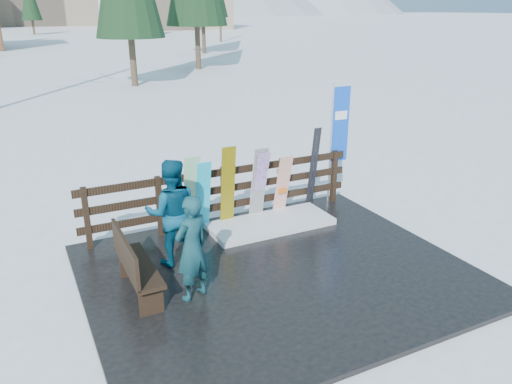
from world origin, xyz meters
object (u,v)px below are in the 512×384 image
bench (134,264)px  rental_flag (338,129)px  snowboard_2 (228,187)px  snowboard_3 (260,186)px  person_back (172,213)px  snowboard_5 (282,186)px  snowboard_0 (203,197)px  snowboard_1 (192,195)px  snowboard_4 (258,184)px  person_front (192,248)px

bench → rental_flag: rental_flag is taller
snowboard_2 → snowboard_3: bearing=0.0°
person_back → snowboard_5: bearing=-144.6°
bench → snowboard_0: snowboard_0 is taller
snowboard_1 → snowboard_4: snowboard_1 is taller
snowboard_1 → rental_flag: 3.52m
snowboard_1 → snowboard_5: 1.93m
snowboard_1 → snowboard_3: (1.41, 0.00, -0.05)m
bench → snowboard_1: size_ratio=0.96×
snowboard_0 → snowboard_3: size_ratio=0.96×
snowboard_2 → person_front: bearing=-125.0°
person_back → bench: bearing=56.1°
person_front → snowboard_2: bearing=-148.7°
snowboard_2 → person_front: size_ratio=1.03×
snowboard_2 → snowboard_5: bearing=0.0°
person_front → rental_flag: bearing=-174.0°
snowboard_4 → rental_flag: bearing=7.6°
snowboard_4 → person_front: 3.00m
bench → person_back: bearing=40.8°
snowboard_3 → rental_flag: (2.00, 0.27, 0.88)m
snowboard_4 → snowboard_5: snowboard_4 is taller
snowboard_2 → snowboard_1: bearing=-180.0°
person_front → person_back: bearing=-117.6°
snowboard_2 → person_back: size_ratio=0.91×
snowboard_4 → snowboard_0: bearing=180.0°
snowboard_5 → snowboard_2: bearing=-180.0°
snowboard_0 → snowboard_2: bearing=0.0°
snowboard_0 → snowboard_1: (-0.22, -0.00, 0.07)m
snowboard_3 → snowboard_4: snowboard_4 is taller
rental_flag → person_front: size_ratio=1.63×
snowboard_0 → snowboard_1: snowboard_1 is taller
snowboard_2 → person_front: snowboard_2 is taller
bench → rental_flag: (4.91, 1.94, 1.09)m
snowboard_3 → person_back: person_back is taller
bench → snowboard_1: snowboard_1 is taller
snowboard_2 → person_back: bearing=-145.8°
snowboard_1 → person_front: 2.24m
snowboard_3 → snowboard_4: (-0.03, -0.00, 0.04)m
snowboard_2 → snowboard_3: size_ratio=1.10×
snowboard_2 → person_front: 2.57m
snowboard_4 → person_back: person_back is taller
snowboard_1 → rental_flag: rental_flag is taller
snowboard_3 → snowboard_0: bearing=-180.0°
person_front → snowboard_5: bearing=-165.5°
snowboard_3 → person_front: (-2.16, -2.11, 0.07)m
snowboard_0 → snowboard_5: (1.71, 0.00, -0.05)m
snowboard_0 → snowboard_3: (1.19, 0.00, 0.02)m
snowboard_5 → person_back: (-2.60, -0.95, 0.25)m
snowboard_1 → snowboard_5: snowboard_1 is taller
bench → snowboard_1: 2.26m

